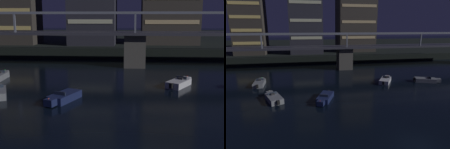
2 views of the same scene
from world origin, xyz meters
The scene contains 11 objects.
ground_plane centered at (0.00, 0.00, 0.00)m, with size 400.00×400.00×0.00m, color black.
far_riverbank centered at (0.00, 82.25, 1.10)m, with size 240.00×80.00×2.20m, color black.
river_bridge centered at (0.00, 34.25, 4.44)m, with size 85.54×6.40×9.38m.
tower_west_low centered at (-27.26, 51.39, 11.99)m, with size 9.36×8.11×19.87m.
tower_west_tall centered at (-9.56, 52.21, 15.65)m, with size 10.51×11.12×27.21m.
tower_central centered at (8.25, 55.00, 15.30)m, with size 12.92×11.25×26.50m.
speedboat_near_center centered at (13.82, 18.94, 0.41)m, with size 5.08×3.09×1.16m.
speedboat_near_right centered at (-19.04, 22.51, 0.41)m, with size 1.99×5.22×1.16m.
speedboat_mid_left centered at (5.51, 20.14, 0.41)m, with size 3.80×4.79×1.16m.
speedboat_mid_center centered at (-15.18, 14.03, 0.41)m, with size 3.23×5.02×1.16m.
speedboat_mid_right centered at (-7.52, 12.77, 0.41)m, with size 3.13×5.07×1.16m.
Camera 2 is at (-10.15, -13.53, 10.81)m, focal length 29.73 mm.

